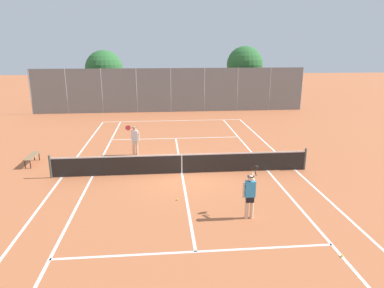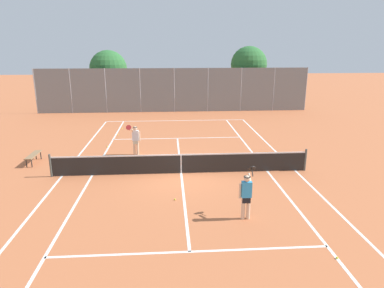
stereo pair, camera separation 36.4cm
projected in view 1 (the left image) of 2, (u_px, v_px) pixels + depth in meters
name	position (u px, v px, depth m)	size (l,w,h in m)	color
ground_plane	(182.00, 173.00, 16.08)	(120.00, 120.00, 0.00)	#BC663D
court_line_markings	(182.00, 173.00, 16.08)	(11.10, 23.90, 0.01)	white
tennis_net	(182.00, 163.00, 15.94)	(12.00, 0.10, 1.07)	#474C47
player_near_side	(250.00, 193.00, 11.68)	(0.67, 0.73, 1.77)	beige
player_far_left	(135.00, 139.00, 18.56)	(0.69, 0.73, 1.77)	beige
loose_tennis_ball_0	(106.00, 147.00, 20.18)	(0.07, 0.07, 0.07)	#D1DB33
loose_tennis_ball_1	(120.00, 129.00, 24.62)	(0.07, 0.07, 0.07)	#D1DB33
loose_tennis_ball_2	(116.00, 135.00, 22.87)	(0.07, 0.07, 0.07)	#D1DB33
loose_tennis_ball_3	(342.00, 256.00, 9.71)	(0.07, 0.07, 0.07)	#D1DB33
loose_tennis_ball_5	(177.00, 199.00, 13.28)	(0.07, 0.07, 0.07)	#D1DB33
courtside_bench	(32.00, 157.00, 17.23)	(0.36, 1.50, 0.47)	olive
back_fence	(171.00, 90.00, 30.66)	(24.37, 0.08, 3.93)	gray
tree_behind_left	(105.00, 70.00, 32.34)	(3.53, 3.53, 5.44)	brown
tree_behind_right	(244.00, 66.00, 33.28)	(3.48, 3.48, 5.80)	brown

